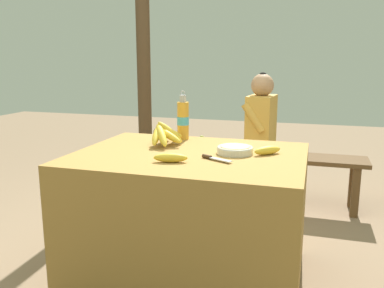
% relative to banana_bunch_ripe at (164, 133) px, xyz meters
% --- Properties ---
extents(ground_plane, '(12.00, 12.00, 0.00)m').
position_rel_banana_bunch_ripe_xyz_m(ground_plane, '(0.21, -0.16, -0.80)').
color(ground_plane, '#846B51').
extents(market_counter, '(1.24, 0.94, 0.73)m').
position_rel_banana_bunch_ripe_xyz_m(market_counter, '(0.21, -0.16, -0.44)').
color(market_counter, olive).
rests_on(market_counter, ground_plane).
extents(banana_bunch_ripe, '(0.20, 0.33, 0.15)m').
position_rel_banana_bunch_ripe_xyz_m(banana_bunch_ripe, '(0.00, 0.00, 0.00)').
color(banana_bunch_ripe, '#4C381E').
rests_on(banana_bunch_ripe, market_counter).
extents(serving_bowl, '(0.20, 0.20, 0.04)m').
position_rel_banana_bunch_ripe_xyz_m(serving_bowl, '(0.45, -0.10, -0.05)').
color(serving_bowl, silver).
rests_on(serving_bowl, market_counter).
extents(water_bottle, '(0.07, 0.07, 0.31)m').
position_rel_banana_bunch_ripe_xyz_m(water_bottle, '(0.05, 0.20, 0.05)').
color(water_bottle, gold).
rests_on(water_bottle, market_counter).
extents(loose_banana_front, '(0.18, 0.09, 0.05)m').
position_rel_banana_bunch_ripe_xyz_m(loose_banana_front, '(0.18, -0.38, -0.05)').
color(loose_banana_front, gold).
rests_on(loose_banana_front, market_counter).
extents(loose_banana_side, '(0.15, 0.15, 0.05)m').
position_rel_banana_bunch_ripe_xyz_m(loose_banana_side, '(0.62, -0.07, -0.05)').
color(loose_banana_side, gold).
rests_on(loose_banana_side, market_counter).
extents(knife, '(0.17, 0.10, 0.02)m').
position_rel_banana_bunch_ripe_xyz_m(knife, '(0.36, -0.27, -0.06)').
color(knife, '#BCBCC1').
rests_on(knife, market_counter).
extents(wooden_bench, '(1.81, 0.32, 0.44)m').
position_rel_banana_bunch_ripe_xyz_m(wooden_bench, '(0.39, 1.19, -0.43)').
color(wooden_bench, brown).
rests_on(wooden_bench, ground_plane).
extents(seated_vendor, '(0.42, 0.40, 1.13)m').
position_rel_banana_bunch_ripe_xyz_m(seated_vendor, '(0.38, 1.17, -0.15)').
color(seated_vendor, '#473828').
rests_on(seated_vendor, ground_plane).
extents(banana_bunch_green, '(0.18, 0.29, 0.14)m').
position_rel_banana_bunch_ripe_xyz_m(banana_bunch_green, '(-0.08, 1.19, -0.30)').
color(banana_bunch_green, '#4C381E').
rests_on(banana_bunch_green, wooden_bench).
extents(support_post_near, '(0.14, 0.14, 2.54)m').
position_rel_banana_bunch_ripe_xyz_m(support_post_near, '(-0.81, 1.58, 0.47)').
color(support_post_near, '#4C3823').
rests_on(support_post_near, ground_plane).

